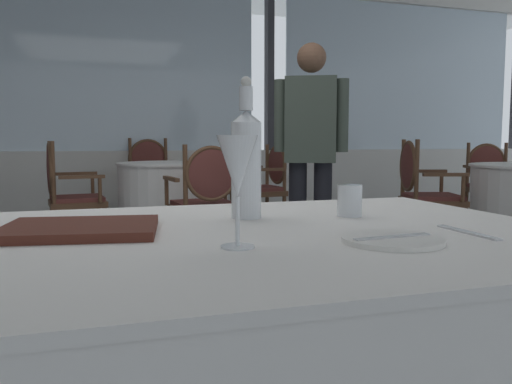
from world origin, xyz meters
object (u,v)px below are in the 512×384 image
Objects in this scene: dining_chair_2_2 at (491,179)px; dining_chair_2_3 at (422,187)px; wine_glass at (237,168)px; water_bottle at (246,161)px; water_tumbler at (350,200)px; menu_book at (81,229)px; dining_chair_0_3 at (206,195)px; dining_chair_0_0 at (265,182)px; dining_chair_0_1 at (151,176)px; diner_person_0 at (311,144)px; side_plate at (393,240)px; dining_chair_0_2 at (66,188)px.

dining_chair_2_3 is at bearing -45.14° from dining_chair_2_2.
dining_chair_2_2 is (3.74, 3.53, -0.35)m from wine_glass.
water_bottle reaches higher than water_tumbler.
wine_glass is (-0.13, -0.36, 0.00)m from water_bottle.
dining_chair_2_3 is (2.72, 2.62, -0.20)m from menu_book.
menu_book is 0.34× the size of dining_chair_0_3.
dining_chair_0_1 is at bearing -45.27° from dining_chair_0_0.
diner_person_0 is (0.86, 2.24, 0.14)m from water_tumbler.
water_bottle is (-0.18, 0.40, 0.14)m from side_plate.
menu_book is at bearing 156.03° from dining_chair_0_3.
dining_chair_0_0 is 0.96× the size of dining_chair_0_2.
dining_chair_2_3 is at bearing 38.40° from dining_chair_0_1.
menu_book is (-0.59, 0.29, 0.01)m from side_plate.
dining_chair_0_1 is 3.63m from dining_chair_2_2.
wine_glass is at bearing -32.53° from menu_book.
menu_book is at bearing 172.33° from diner_person_0.
menu_book is at bearing -14.53° from dining_chair_0_1.
dining_chair_0_3 is at bearing 79.53° from diner_person_0.
dining_chair_0_2 is 2.21m from diner_person_0.
side_plate is 0.21× the size of dining_chair_0_3.
dining_chair_2_2 is at bearing 44.86° from dining_chair_2_3.
dining_chair_0_2 is 0.58× the size of diner_person_0.
menu_book is 2.77m from diner_person_0.
dining_chair_2_3 reaches higher than water_tumbler.
water_bottle is 0.29m from water_tumbler.
dining_chair_0_2 is 0.99× the size of dining_chair_2_3.
side_plate is 0.21× the size of dining_chair_2_2.
dining_chair_0_2 is at bearing -0.00° from dining_chair_0_0.
dining_chair_2_2 is (4.20, -0.34, 0.01)m from dining_chair_0_2.
dining_chair_2_2 reaches higher than dining_chair_0_0.
dining_chair_0_0 is (1.43, 4.09, -0.36)m from wine_glass.
water_tumbler is at bearing -6.30° from dining_chair_0_1.
dining_chair_0_3 is (0.20, 2.73, -0.26)m from water_tumbler.
dining_chair_2_3 reaches higher than menu_book.
dining_chair_0_0 is at bearing -44.87° from dining_chair_0_3.
menu_book is 0.34× the size of dining_chair_2_2.
wine_glass reaches higher than dining_chair_0_0.
menu_book reaches higher than side_plate.
diner_person_0 is (0.95, 2.59, 0.17)m from side_plate.
dining_chair_0_3 is at bearing -167.27° from dining_chair_2_3.
wine_glass is 3.78m from dining_chair_2_3.
wine_glass is 0.65× the size of menu_book.
water_bottle is 0.22× the size of diner_person_0.
wine_glass is at bearing 64.25° from dining_chair_0_0.
wine_glass is 0.51m from water_tumbler.
dining_chair_0_0 is (1.04, 3.78, -0.25)m from water_tumbler.
dining_chair_2_2 reaches higher than menu_book.
dining_chair_2_3 reaches higher than dining_chair_0_3.
diner_person_0 reaches higher than dining_chair_0_1.
water_tumbler is 3.93m from dining_chair_0_0.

